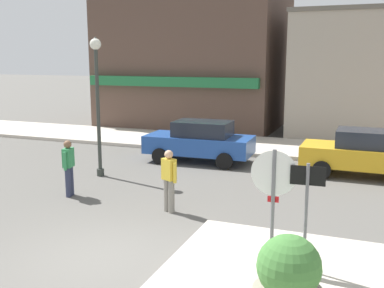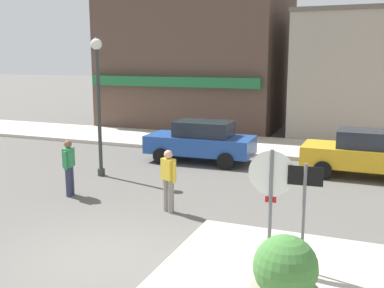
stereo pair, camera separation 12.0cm
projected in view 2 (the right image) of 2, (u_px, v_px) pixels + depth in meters
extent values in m
plane|color=#5B5954|center=(102.00, 259.00, 8.80)|extent=(160.00, 160.00, 0.00)
cube|color=beige|center=(254.00, 146.00, 19.81)|extent=(80.00, 4.00, 0.15)
cylinder|color=slate|center=(270.00, 213.00, 8.02)|extent=(0.07, 0.07, 2.30)
cylinder|color=red|center=(272.00, 173.00, 7.91)|extent=(0.76, 0.06, 0.76)
cylinder|color=white|center=(271.00, 173.00, 7.89)|extent=(0.82, 0.06, 0.82)
cube|color=red|center=(271.00, 199.00, 7.99)|extent=(0.20, 0.02, 0.11)
cylinder|color=slate|center=(303.00, 222.00, 7.83)|extent=(0.06, 0.06, 2.10)
cube|color=black|center=(305.00, 176.00, 7.69)|extent=(0.60, 0.05, 0.34)
cube|color=white|center=(305.00, 176.00, 7.69)|extent=(0.54, 0.04, 0.29)
cube|color=black|center=(306.00, 176.00, 7.70)|extent=(0.34, 0.03, 0.08)
sphere|color=#427A38|center=(285.00, 267.00, 6.86)|extent=(1.00, 1.00, 1.00)
cylinder|color=#333833|center=(99.00, 113.00, 14.65)|extent=(0.12, 0.12, 4.20)
cylinder|color=#333833|center=(101.00, 172.00, 15.02)|extent=(0.24, 0.24, 0.24)
sphere|color=white|center=(96.00, 44.00, 14.24)|extent=(0.36, 0.36, 0.36)
cone|color=#333833|center=(96.00, 39.00, 14.21)|extent=(0.32, 0.32, 0.18)
cube|color=#234C9E|center=(200.00, 144.00, 16.93)|extent=(4.05, 1.82, 0.66)
cube|color=#1E232D|center=(204.00, 129.00, 16.77)|extent=(2.12, 1.46, 0.56)
cylinder|color=black|center=(161.00, 156.00, 16.64)|extent=(0.61, 0.20, 0.60)
cylinder|color=black|center=(178.00, 148.00, 18.21)|extent=(0.61, 0.20, 0.60)
cylinder|color=black|center=(225.00, 161.00, 15.80)|extent=(0.61, 0.20, 0.60)
cylinder|color=black|center=(237.00, 152.00, 17.37)|extent=(0.61, 0.20, 0.60)
cube|color=gold|center=(365.00, 157.00, 14.77)|extent=(4.02, 1.75, 0.66)
cube|color=#1E232D|center=(371.00, 139.00, 14.59)|extent=(2.10, 1.42, 0.56)
cylinder|color=black|center=(322.00, 170.00, 14.53)|extent=(0.60, 0.19, 0.60)
cylinder|color=black|center=(328.00, 159.00, 16.07)|extent=(0.60, 0.19, 0.60)
cylinder|color=#2D334C|center=(71.00, 180.00, 12.86)|extent=(0.16, 0.16, 0.85)
cylinder|color=#2D334C|center=(68.00, 182.00, 12.68)|extent=(0.16, 0.16, 0.85)
cube|color=#338C51|center=(69.00, 157.00, 12.64)|extent=(0.29, 0.40, 0.54)
sphere|color=brown|center=(68.00, 144.00, 12.57)|extent=(0.22, 0.22, 0.22)
cylinder|color=#338C51|center=(72.00, 157.00, 12.87)|extent=(0.11, 0.11, 0.52)
cylinder|color=#338C51|center=(65.00, 161.00, 12.43)|extent=(0.11, 0.11, 0.52)
cylinder|color=gray|center=(171.00, 196.00, 11.36)|extent=(0.16, 0.16, 0.85)
cylinder|color=gray|center=(166.00, 195.00, 11.49)|extent=(0.16, 0.16, 0.85)
cube|color=gold|center=(168.00, 169.00, 11.29)|extent=(0.42, 0.36, 0.54)
sphere|color=tan|center=(168.00, 154.00, 11.22)|extent=(0.22, 0.22, 0.22)
cylinder|color=gold|center=(174.00, 173.00, 11.13)|extent=(0.12, 0.12, 0.52)
cylinder|color=gold|center=(163.00, 169.00, 11.47)|extent=(0.12, 0.12, 0.52)
cube|color=brown|center=(200.00, 53.00, 26.10)|extent=(9.73, 7.66, 8.36)
cube|color=#1E6638|center=(172.00, 82.00, 22.75)|extent=(9.24, 0.40, 0.50)
cube|color=#9E9384|center=(357.00, 77.00, 22.11)|extent=(5.83, 5.53, 5.92)
cube|color=#5E584F|center=(361.00, 13.00, 21.53)|extent=(5.95, 5.64, 0.20)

